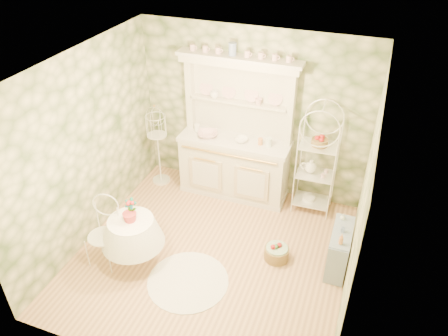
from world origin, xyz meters
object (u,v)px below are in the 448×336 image
(side_shelf, at_px, (339,249))
(kitchen_dresser, at_px, (235,132))
(round_table, at_px, (133,239))
(floor_basket, at_px, (277,251))
(birdcage_stand, at_px, (158,146))
(bakers_rack, at_px, (318,157))
(cafe_chair, at_px, (104,240))

(side_shelf, bearing_deg, kitchen_dresser, 148.98)
(round_table, relative_size, floor_basket, 2.01)
(side_shelf, distance_m, floor_basket, 0.83)
(floor_basket, bearing_deg, birdcage_stand, 154.41)
(kitchen_dresser, height_order, bakers_rack, kitchen_dresser)
(bakers_rack, distance_m, round_table, 2.89)
(kitchen_dresser, height_order, round_table, kitchen_dresser)
(cafe_chair, bearing_deg, birdcage_stand, 81.59)
(birdcage_stand, bearing_deg, floor_basket, -25.59)
(kitchen_dresser, bearing_deg, floor_basket, -49.97)
(birdcage_stand, height_order, floor_basket, birdcage_stand)
(side_shelf, distance_m, cafe_chair, 3.12)
(round_table, distance_m, cafe_chair, 0.39)
(kitchen_dresser, bearing_deg, cafe_chair, -117.56)
(birdcage_stand, bearing_deg, side_shelf, -17.29)
(cafe_chair, relative_size, floor_basket, 1.99)
(bakers_rack, bearing_deg, floor_basket, -102.47)
(side_shelf, bearing_deg, birdcage_stand, 162.67)
(bakers_rack, xyz_separation_m, floor_basket, (-0.24, -1.27, -0.84))
(kitchen_dresser, height_order, side_shelf, kitchen_dresser)
(side_shelf, bearing_deg, round_table, -161.85)
(bakers_rack, height_order, side_shelf, bakers_rack)
(floor_basket, bearing_deg, cafe_chair, -158.52)
(cafe_chair, bearing_deg, bakers_rack, 27.68)
(round_table, height_order, cafe_chair, round_table)
(kitchen_dresser, xyz_separation_m, birdcage_stand, (-1.29, -0.14, -0.44))
(kitchen_dresser, height_order, floor_basket, kitchen_dresser)
(cafe_chair, distance_m, floor_basket, 2.33)
(floor_basket, bearing_deg, bakers_rack, 79.48)
(kitchen_dresser, xyz_separation_m, side_shelf, (1.86, -1.12, -0.85))
(bakers_rack, height_order, floor_basket, bakers_rack)
(bakers_rack, bearing_deg, cafe_chair, -140.44)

